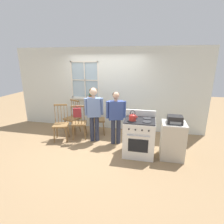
{
  "coord_description": "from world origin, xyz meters",
  "views": [
    {
      "loc": [
        1.4,
        -4.22,
        2.31
      ],
      "look_at": [
        0.47,
        0.04,
        1.0
      ],
      "focal_mm": 28.0,
      "sensor_mm": 36.0,
      "label": 1
    }
  ],
  "objects": [
    {
      "name": "chair_near_wall",
      "position": [
        -1.01,
        0.77,
        0.47
      ],
      "size": [
        0.54,
        0.53,
        1.06
      ],
      "rotation": [
        0.0,
        0.0,
        -0.39
      ],
      "color": "olive",
      "rests_on": "ground_plane"
    },
    {
      "name": "stereo",
      "position": [
        2.01,
        -0.21,
        0.99
      ],
      "size": [
        0.34,
        0.29,
        0.18
      ],
      "color": "#232326",
      "rests_on": "side_counter"
    },
    {
      "name": "wall_back",
      "position": [
        0.04,
        1.4,
        1.33
      ],
      "size": [
        6.4,
        0.16,
        2.7
      ],
      "color": "silver",
      "rests_on": "ground_plane"
    },
    {
      "name": "chair_by_window",
      "position": [
        -0.61,
        0.38,
        0.47
      ],
      "size": [
        0.51,
        0.5,
        1.06
      ],
      "rotation": [
        0.0,
        0.0,
        -2.88
      ],
      "color": "olive",
      "rests_on": "ground_plane"
    },
    {
      "name": "kettle",
      "position": [
        1.05,
        -0.33,
        1.02
      ],
      "size": [
        0.21,
        0.17,
        0.25
      ],
      "color": "red",
      "rests_on": "stove"
    },
    {
      "name": "side_counter",
      "position": [
        2.01,
        -0.19,
        0.45
      ],
      "size": [
        0.55,
        0.5,
        0.9
      ],
      "color": "beige",
      "rests_on": "ground_plane"
    },
    {
      "name": "potted_plant",
      "position": [
        -0.55,
        1.31,
        1.17
      ],
      "size": [
        0.12,
        0.11,
        0.35
      ],
      "color": "#935B3D",
      "rests_on": "wall_back"
    },
    {
      "name": "chair_center_cluster",
      "position": [
        -0.16,
        0.82,
        0.47
      ],
      "size": [
        0.5,
        0.52,
        1.06
      ],
      "rotation": [
        0.0,
        0.0,
        1.85
      ],
      "color": "olive",
      "rests_on": "ground_plane"
    },
    {
      "name": "ground_plane",
      "position": [
        0.0,
        0.0,
        0.0
      ],
      "size": [
        16.0,
        16.0,
        0.0
      ],
      "primitive_type": "plane",
      "color": "#937551"
    },
    {
      "name": "chair_near_stove",
      "position": [
        -1.09,
        0.16,
        0.47
      ],
      "size": [
        0.51,
        0.5,
        1.06
      ],
      "rotation": [
        0.0,
        0.0,
        0.27
      ],
      "color": "olive",
      "rests_on": "ground_plane"
    },
    {
      "name": "stove",
      "position": [
        1.21,
        -0.2,
        0.47
      ],
      "size": [
        0.74,
        0.68,
        1.08
      ],
      "color": "white",
      "rests_on": "ground_plane"
    },
    {
      "name": "person_elderly_left",
      "position": [
        -0.1,
        0.29,
        0.97
      ],
      "size": [
        0.53,
        0.31,
        1.58
      ],
      "rotation": [
        0.0,
        0.0,
        0.3
      ],
      "color": "#2D3347",
      "rests_on": "ground_plane"
    },
    {
      "name": "person_teen_center",
      "position": [
        0.54,
        0.26,
        0.89
      ],
      "size": [
        0.55,
        0.32,
        1.49
      ],
      "rotation": [
        0.0,
        0.0,
        0.31
      ],
      "color": "#2D3347",
      "rests_on": "ground_plane"
    },
    {
      "name": "handbag",
      "position": [
        -0.55,
        0.15,
        0.89
      ],
      "size": [
        0.24,
        0.23,
        0.31
      ],
      "color": "maroon",
      "rests_on": "chair_by_window"
    }
  ]
}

